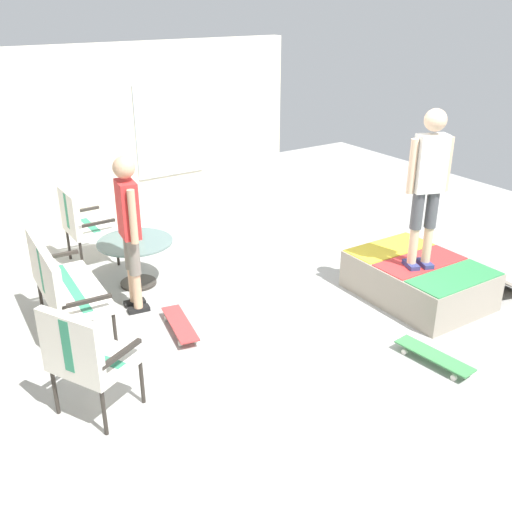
# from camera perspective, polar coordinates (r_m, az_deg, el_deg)

# --- Properties ---
(ground_plane) EXTENTS (12.00, 12.00, 0.10)m
(ground_plane) POSITION_cam_1_polar(r_m,az_deg,el_deg) (6.68, 3.26, -5.88)
(ground_plane) COLOR #A8A8A3
(house_facade) EXTENTS (0.23, 6.00, 2.64)m
(house_facade) POSITION_cam_1_polar(r_m,az_deg,el_deg) (9.14, -13.74, 11.01)
(house_facade) COLOR beige
(house_facade) RESTS_ON ground_plane
(skate_ramp) EXTENTS (1.50, 1.72, 0.47)m
(skate_ramp) POSITION_cam_1_polar(r_m,az_deg,el_deg) (7.14, 15.51, -2.13)
(skate_ramp) COLOR gray
(skate_ramp) RESTS_ON ground_plane
(patio_bench) EXTENTS (1.28, 0.63, 1.02)m
(patio_bench) POSITION_cam_1_polar(r_m,az_deg,el_deg) (6.28, -18.38, -2.33)
(patio_bench) COLOR #2D2823
(patio_bench) RESTS_ON ground_plane
(patio_chair_near_house) EXTENTS (0.62, 0.55, 1.02)m
(patio_chair_near_house) POSITION_cam_1_polar(r_m,az_deg,el_deg) (7.91, -16.53, 3.32)
(patio_chair_near_house) COLOR #2D2823
(patio_chair_near_house) RESTS_ON ground_plane
(patio_chair_by_wall) EXTENTS (0.80, 0.77, 1.02)m
(patio_chair_by_wall) POSITION_cam_1_polar(r_m,az_deg,el_deg) (5.03, -16.22, -9.02)
(patio_chair_by_wall) COLOR #2D2823
(patio_chair_by_wall) RESTS_ON ground_plane
(patio_table) EXTENTS (0.90, 0.90, 0.57)m
(patio_table) POSITION_cam_1_polar(r_m,az_deg,el_deg) (7.25, -11.49, 0.20)
(patio_table) COLOR #2D2823
(patio_table) RESTS_ON ground_plane
(person_watching) EXTENTS (0.48, 0.28, 1.76)m
(person_watching) POSITION_cam_1_polar(r_m,az_deg,el_deg) (6.45, -12.13, 3.14)
(person_watching) COLOR black
(person_watching) RESTS_ON ground_plane
(person_skater) EXTENTS (0.32, 0.45, 1.75)m
(person_skater) POSITION_cam_1_polar(r_m,az_deg,el_deg) (6.54, 16.27, 7.25)
(person_skater) COLOR navy
(person_skater) RESTS_ON skate_ramp
(skateboard_by_bench) EXTENTS (0.82, 0.35, 0.10)m
(skateboard_by_bench) POSITION_cam_1_polar(r_m,az_deg,el_deg) (6.32, -7.34, -6.53)
(skateboard_by_bench) COLOR #B23838
(skateboard_by_bench) RESTS_ON ground_plane
(skateboard_spare) EXTENTS (0.82, 0.28, 0.10)m
(skateboard_spare) POSITION_cam_1_polar(r_m,az_deg,el_deg) (6.00, 16.76, -9.22)
(skateboard_spare) COLOR #3F8C4C
(skateboard_spare) RESTS_ON ground_plane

